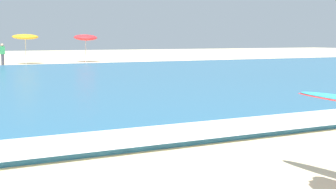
{
  "coord_description": "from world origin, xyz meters",
  "views": [
    {
      "loc": [
        -2.96,
        -2.97,
        1.9
      ],
      "look_at": [
        0.65,
        3.47,
        1.1
      ],
      "focal_mm": 55.13,
      "sensor_mm": 36.0,
      "label": 1
    }
  ],
  "objects": [
    {
      "name": "beachgoer_near_row_mid",
      "position": [
        4.47,
        33.66,
        0.84
      ],
      "size": [
        0.32,
        0.2,
        1.58
      ],
      "color": "#383842",
      "rests_on": "ground"
    },
    {
      "name": "beach_umbrella_4",
      "position": [
        11.78,
        37.09,
        2.0
      ],
      "size": [
        1.9,
        1.93,
        2.32
      ],
      "color": "beige",
      "rests_on": "ground"
    },
    {
      "name": "surf_foam",
      "position": [
        0.0,
        5.32,
        0.15
      ],
      "size": [
        120.0,
        1.65,
        0.01
      ],
      "primitive_type": "cube",
      "color": "white",
      "rests_on": "sea"
    },
    {
      "name": "beach_umbrella_3",
      "position": [
        6.67,
        36.09,
        2.05
      ],
      "size": [
        1.93,
        1.95,
        2.3
      ],
      "color": "beige",
      "rests_on": "ground"
    }
  ]
}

